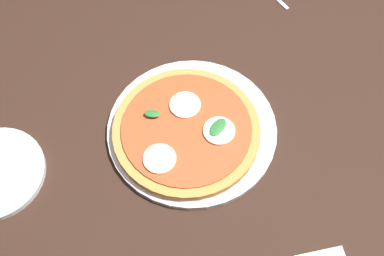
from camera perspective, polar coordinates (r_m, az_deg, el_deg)
name	(u,v)px	position (r m, az deg, el deg)	size (l,w,h in m)	color
dining_table	(211,182)	(1.01, 2.32, -6.70)	(1.26, 1.19, 0.78)	black
serving_tray	(192,129)	(0.96, 0.00, -0.12)	(0.35, 0.35, 0.01)	silver
pizza	(187,130)	(0.93, -0.67, -0.24)	(0.30, 0.30, 0.03)	#C6843F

